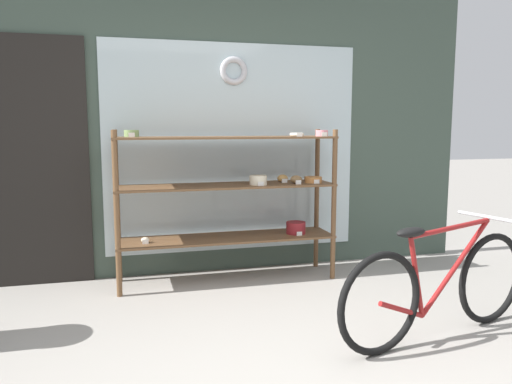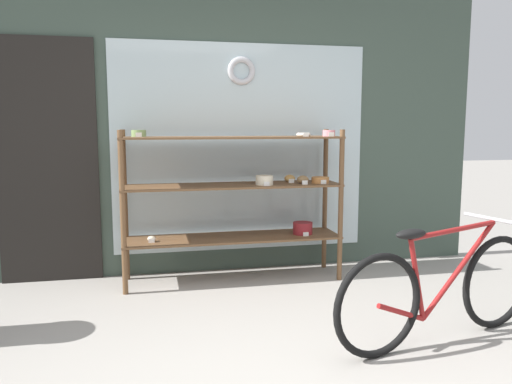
# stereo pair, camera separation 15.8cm
# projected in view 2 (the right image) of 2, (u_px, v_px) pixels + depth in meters

# --- Properties ---
(storefront_facade) EXTENTS (5.05, 0.13, 3.66)m
(storefront_facade) POSITION_uv_depth(u_px,v_px,m) (214.00, 80.00, 4.53)
(storefront_facade) COLOR #3D4C42
(storefront_facade) RESTS_ON ground_plane
(display_case) EXTENTS (1.89, 0.45, 1.33)m
(display_case) POSITION_uv_depth(u_px,v_px,m) (240.00, 190.00, 4.34)
(display_case) COLOR brown
(display_case) RESTS_ON ground_plane
(bicycle) EXTENTS (1.60, 0.55, 0.76)m
(bicycle) POSITION_uv_depth(u_px,v_px,m) (441.00, 289.00, 3.12)
(bicycle) COLOR black
(bicycle) RESTS_ON ground_plane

